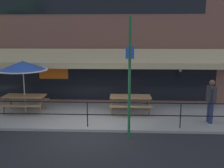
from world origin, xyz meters
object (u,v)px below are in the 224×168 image
at_px(picnic_table_centre, 130,100).
at_px(street_sign_pole, 130,78).
at_px(picnic_table_left, 25,99).
at_px(pedestrian_walking, 211,99).
at_px(patio_umbrella_left, 23,66).

height_order(picnic_table_centre, street_sign_pole, street_sign_pole).
bearing_deg(street_sign_pole, picnic_table_centre, 87.33).
bearing_deg(picnic_table_left, pedestrian_walking, -7.82).
bearing_deg(patio_umbrella_left, street_sign_pole, -28.72).
distance_m(picnic_table_left, street_sign_pole, 5.42).
relative_size(patio_umbrella_left, pedestrian_walking, 1.39).
relative_size(picnic_table_left, picnic_table_centre, 1.00).
xyz_separation_m(patio_umbrella_left, street_sign_pole, (4.60, -2.52, -0.08)).
bearing_deg(pedestrian_walking, picnic_table_centre, 159.48).
bearing_deg(picnic_table_centre, pedestrian_walking, -20.52).
xyz_separation_m(picnic_table_left, pedestrian_walking, (7.82, -1.07, 0.35)).
relative_size(picnic_table_centre, patio_umbrella_left, 0.76).
distance_m(picnic_table_centre, pedestrian_walking, 3.32).
relative_size(picnic_table_left, pedestrian_walking, 1.05).
relative_size(picnic_table_centre, street_sign_pole, 0.44).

